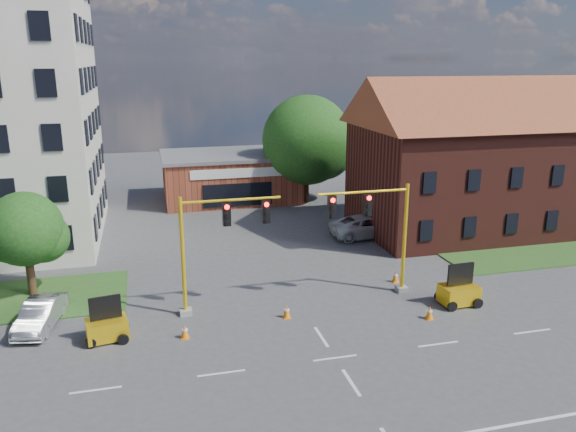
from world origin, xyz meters
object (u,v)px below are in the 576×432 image
at_px(signal_mast_east, 377,227).
at_px(trailer_east, 459,292).
at_px(trailer_west, 107,327).
at_px(pickup_white, 369,226).
at_px(signal_mast_west, 215,239).

distance_m(signal_mast_east, trailer_east, 5.52).
relative_size(signal_mast_east, trailer_west, 2.97).
distance_m(trailer_west, pickup_white, 21.33).
bearing_deg(trailer_east, signal_mast_east, 145.44).
xyz_separation_m(signal_mast_west, pickup_white, (12.42, 9.96, -3.12)).
bearing_deg(signal_mast_west, trailer_west, -161.54).
distance_m(signal_mast_east, pickup_white, 11.08).
height_order(trailer_west, trailer_east, trailer_east).
bearing_deg(pickup_white, signal_mast_west, 127.23).
distance_m(signal_mast_west, signal_mast_east, 8.71).
bearing_deg(signal_mast_east, trailer_east, -31.28).
relative_size(trailer_west, trailer_east, 0.95).
height_order(signal_mast_east, pickup_white, signal_mast_east).
xyz_separation_m(signal_mast_east, pickup_white, (3.71, 9.96, -3.12)).
distance_m(signal_mast_west, trailer_west, 6.54).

